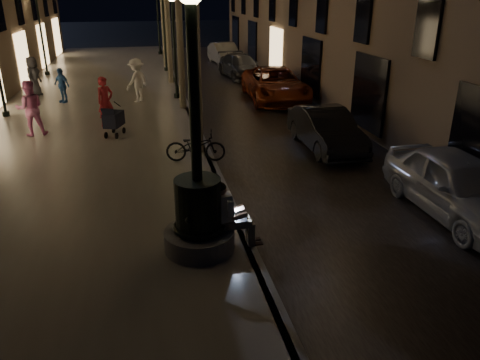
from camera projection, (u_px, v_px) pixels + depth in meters
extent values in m
plane|color=black|center=(186.00, 106.00, 21.43)|extent=(120.00, 120.00, 0.00)
cube|color=black|center=(249.00, 103.00, 21.99)|extent=(6.00, 45.00, 0.02)
cube|color=#69655C|center=(95.00, 109.00, 20.63)|extent=(8.00, 45.00, 0.20)
cube|color=#59595B|center=(186.00, 104.00, 21.39)|extent=(0.25, 45.00, 0.20)
cylinder|color=#59595B|center=(199.00, 239.00, 9.32)|extent=(1.40, 1.40, 0.40)
cylinder|color=black|center=(198.00, 206.00, 9.04)|extent=(0.90, 0.90, 1.10)
torus|color=black|center=(199.00, 226.00, 9.21)|extent=(1.04, 1.04, 0.10)
torus|color=black|center=(197.00, 187.00, 8.88)|extent=(0.89, 0.89, 0.09)
cylinder|color=black|center=(194.00, 95.00, 8.22)|extent=(0.20, 0.20, 3.20)
cube|color=tan|center=(226.00, 224.00, 9.31)|extent=(0.38, 0.25, 0.19)
cube|color=silver|center=(223.00, 208.00, 9.16)|extent=(0.47, 0.27, 0.60)
sphere|color=tan|center=(221.00, 190.00, 9.01)|extent=(0.22, 0.22, 0.22)
sphere|color=black|center=(221.00, 188.00, 8.99)|extent=(0.22, 0.22, 0.22)
cube|color=tan|center=(240.00, 225.00, 9.28)|extent=(0.49, 0.14, 0.15)
cube|color=tan|center=(238.00, 220.00, 9.45)|extent=(0.49, 0.14, 0.15)
cube|color=tan|center=(251.00, 234.00, 9.41)|extent=(0.14, 0.13, 0.50)
cube|color=tan|center=(249.00, 230.00, 9.59)|extent=(0.14, 0.13, 0.50)
cube|color=black|center=(256.00, 244.00, 9.52)|extent=(0.27, 0.11, 0.03)
cube|color=black|center=(254.00, 239.00, 9.69)|extent=(0.27, 0.11, 0.03)
cube|color=black|center=(240.00, 219.00, 9.33)|extent=(0.25, 0.35, 0.02)
cube|color=black|center=(232.00, 214.00, 9.26)|extent=(0.09, 0.35, 0.23)
cube|color=#B2C7FF|center=(232.00, 214.00, 9.26)|extent=(0.07, 0.32, 0.19)
cylinder|color=#6B604C|center=(197.00, 72.00, 14.02)|extent=(0.28, 0.28, 5.00)
cylinder|color=#6B604C|center=(180.00, 47.00, 19.43)|extent=(0.28, 0.28, 5.10)
cylinder|color=#6B604C|center=(169.00, 36.00, 24.88)|extent=(0.28, 0.28, 4.90)
cylinder|color=#6B604C|center=(164.00, 25.00, 30.27)|extent=(0.28, 0.28, 5.20)
cylinder|color=black|center=(198.00, 148.00, 14.92)|extent=(0.28, 0.28, 0.20)
cylinder|color=black|center=(195.00, 82.00, 14.12)|extent=(0.12, 0.12, 4.40)
sphere|color=#FFD88C|center=(192.00, 3.00, 13.26)|extent=(0.36, 0.36, 0.36)
cylinder|color=black|center=(177.00, 96.00, 22.16)|extent=(0.28, 0.28, 0.20)
cylinder|color=black|center=(175.00, 50.00, 21.36)|extent=(0.12, 0.12, 4.40)
cylinder|color=black|center=(167.00, 69.00, 29.40)|extent=(0.28, 0.28, 0.20)
cylinder|color=black|center=(164.00, 34.00, 28.60)|extent=(0.12, 0.12, 4.40)
cylinder|color=black|center=(160.00, 53.00, 36.64)|extent=(0.28, 0.28, 0.20)
cylinder|color=black|center=(158.00, 25.00, 35.83)|extent=(0.12, 0.12, 4.40)
cylinder|color=black|center=(6.00, 114.00, 19.01)|extent=(0.28, 0.28, 0.20)
cylinder|color=black|center=(47.00, 73.00, 28.05)|extent=(0.28, 0.28, 0.20)
cylinder|color=black|center=(42.00, 37.00, 27.25)|extent=(0.12, 0.12, 4.40)
cube|color=black|center=(114.00, 119.00, 16.29)|extent=(0.75, 0.94, 0.49)
cube|color=black|center=(108.00, 113.00, 15.81)|extent=(0.47, 0.33, 0.32)
cylinder|color=black|center=(106.00, 135.00, 16.20)|extent=(0.12, 0.22, 0.22)
cylinder|color=black|center=(117.00, 136.00, 16.15)|extent=(0.12, 0.22, 0.22)
cylinder|color=black|center=(113.00, 130.00, 16.80)|extent=(0.12, 0.22, 0.22)
cylinder|color=black|center=(124.00, 130.00, 16.75)|extent=(0.12, 0.22, 0.22)
cylinder|color=black|center=(117.00, 104.00, 16.52)|extent=(0.20, 0.47, 0.30)
imported|color=#B0B3B8|center=(458.00, 185.00, 10.98)|extent=(1.83, 4.44, 1.50)
imported|color=black|center=(326.00, 129.00, 15.56)|extent=(1.45, 4.14, 1.36)
imported|color=#923312|center=(275.00, 84.00, 22.28)|extent=(2.87, 5.69, 1.54)
imported|color=#2F3034|center=(240.00, 66.00, 28.08)|extent=(2.31, 4.79, 1.34)
imported|color=gray|center=(224.00, 53.00, 33.10)|extent=(1.87, 4.51, 1.45)
imported|color=#B2232D|center=(105.00, 102.00, 17.38)|extent=(0.80, 0.76, 1.84)
imported|color=pink|center=(30.00, 108.00, 16.24)|extent=(1.07, 0.92, 1.93)
imported|color=white|center=(137.00, 80.00, 21.09)|extent=(1.37, 1.41, 1.93)
imported|color=#244C86|center=(62.00, 85.00, 21.06)|extent=(0.93, 0.88, 1.55)
imported|color=#37363C|center=(33.00, 76.00, 22.31)|extent=(0.84, 1.04, 1.85)
imported|color=black|center=(196.00, 146.00, 13.95)|extent=(1.86, 0.93, 0.93)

